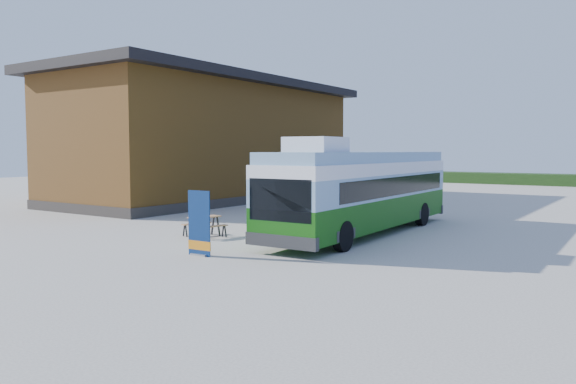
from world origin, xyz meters
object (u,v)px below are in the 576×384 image
Objects in this scene: bus at (363,189)px; person_b at (395,193)px; banner at (199,229)px; picnic_table at (204,222)px; person_a at (296,190)px; slurry_tanker at (318,177)px.

bus is 7.32× the size of person_b.
banner is 1.26× the size of picnic_table.
person_a is 5.69m from person_b.
slurry_tanker reaches higher than banner.
bus reaches higher than person_b.
bus is 7.49× the size of picnic_table.
person_b is at bearing 97.75° from picnic_table.
slurry_tanker is (-9.78, 13.14, -0.30)m from bus.
bus is at bearing 42.60° from person_b.
banner is 16.39m from person_a.
slurry_tanker is at bearing -90.03° from person_b.
picnic_table is 12.94m from person_a.
slurry_tanker is (-7.76, 19.82, 0.59)m from banner.
banner reaches higher than person_b.
person_b reaches higher than picnic_table.
person_a is (-8.45, 8.40, -0.87)m from bus.
slurry_tanker reaches higher than person_b.
person_a is 4.96m from slurry_tanker.
person_a is at bearing -49.66° from person_b.
person_b is at bearing -14.64° from person_a.
person_b is at bearing 92.04° from banner.
person_a reaches higher than person_b.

